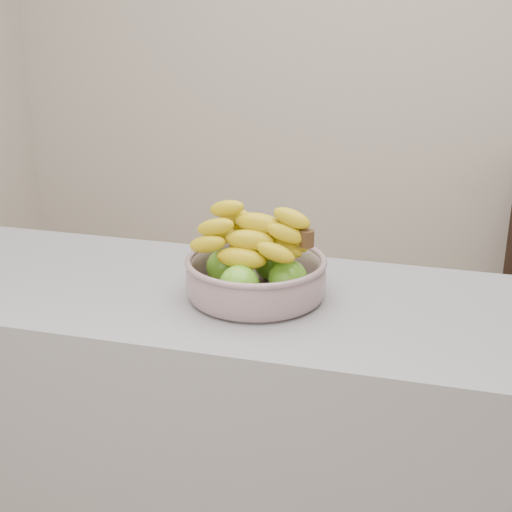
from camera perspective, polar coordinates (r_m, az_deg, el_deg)
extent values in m
cube|color=#BCB3AA|center=(3.74, 9.70, 16.78)|extent=(4.00, 0.05, 2.70)
cube|color=gray|center=(1.89, 0.13, -15.81)|extent=(2.00, 0.60, 0.90)
cylinder|color=#9AABB8|center=(1.67, 0.00, -3.01)|extent=(0.28, 0.28, 0.01)
torus|color=#9AABB8|center=(1.64, 0.00, -0.36)|extent=(0.33, 0.33, 0.02)
sphere|color=#4B9E1B|center=(1.58, -1.34, -2.34)|extent=(0.09, 0.09, 0.09)
sphere|color=#4B9E1B|center=(1.61, 2.58, -1.85)|extent=(0.09, 0.09, 0.09)
sphere|color=#4B9E1B|center=(1.71, 1.23, -0.46)|extent=(0.09, 0.09, 0.09)
sphere|color=#4B9E1B|center=(1.68, -2.47, -0.90)|extent=(0.09, 0.09, 0.09)
ellipsoid|color=yellow|center=(1.59, -1.20, -0.19)|extent=(0.21, 0.06, 0.05)
ellipsoid|color=yellow|center=(1.63, -0.34, 0.39)|extent=(0.21, 0.09, 0.05)
ellipsoid|color=yellow|center=(1.68, 0.48, 0.93)|extent=(0.21, 0.11, 0.05)
ellipsoid|color=yellow|center=(1.59, -0.46, 1.26)|extent=(0.21, 0.05, 0.05)
ellipsoid|color=yellow|center=(1.64, 0.45, 1.84)|extent=(0.21, 0.12, 0.05)
ellipsoid|color=yellow|center=(1.60, 0.21, 2.62)|extent=(0.21, 0.09, 0.05)
cylinder|color=#402914|center=(1.56, 4.09, 1.41)|extent=(0.03, 0.03, 0.04)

